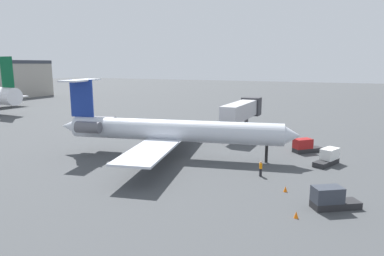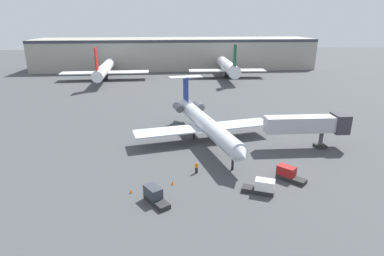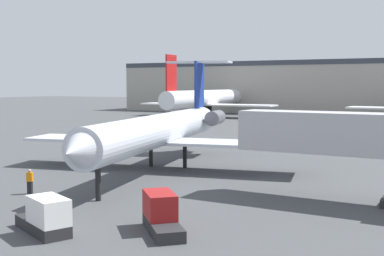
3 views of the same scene
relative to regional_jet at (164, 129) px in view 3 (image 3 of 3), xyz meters
name	(u,v)px [view 3 (image 3 of 3)]	position (x,y,z in m)	size (l,w,h in m)	color
ground_plane	(147,173)	(-0.43, -2.09, -3.60)	(400.00, 400.00, 0.10)	#424447
regional_jet	(164,129)	(0.00, 0.00, 0.00)	(25.62, 31.31, 9.84)	silver
jet_bridge	(366,136)	(17.66, -5.20, 0.68)	(14.16, 3.32, 5.92)	#ADADB2
ground_crew_marshaller	(30,181)	(-2.84, -12.83, -2.69)	(0.47, 0.39, 1.69)	black
baggage_tug_lead	(46,217)	(4.79, -19.27, -2.71)	(4.22, 2.90, 1.90)	#262628
baggage_tug_spare	(161,214)	(9.54, -16.12, -2.71)	(3.75, 3.88, 1.90)	#262628
terminal_building	(356,87)	(-0.43, 93.48, 3.05)	(122.03, 23.52, 13.18)	#9E998E
parked_airliner_west_end	(206,99)	(-27.67, 64.63, 0.57)	(31.57, 37.49, 13.06)	white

